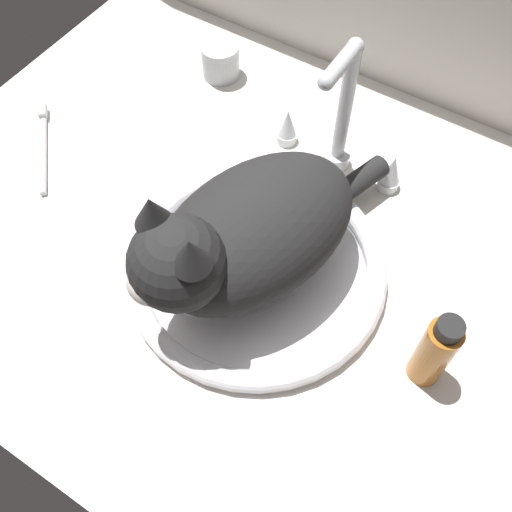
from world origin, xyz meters
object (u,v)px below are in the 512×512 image
cat (241,238)px  metal_jar (221,60)px  sink_basin (256,267)px  faucet (340,125)px  amber_bottle (435,351)px  toothbrush (43,146)px

cat → metal_jar: bearing=128.0°
sink_basin → faucet: faucet is taller
faucet → amber_bottle: 33.90cm
faucet → toothbrush: (-39.54, -20.80, -7.93)cm
metal_jar → cat: bearing=-52.0°
sink_basin → faucet: (-0.00, 22.05, 7.30)cm
amber_bottle → metal_jar: (-50.46, 31.00, -3.15)cm
cat → metal_jar: 41.45cm
cat → metal_jar: size_ratio=6.19×
amber_bottle → metal_jar: 59.30cm
amber_bottle → faucet: bearing=136.8°
sink_basin → metal_jar: metal_jar is taller
amber_bottle → toothbrush: bearing=177.9°
cat → toothbrush: size_ratio=2.84×
sink_basin → toothbrush: 39.57cm
sink_basin → cat: cat is taller
faucet → metal_jar: bearing=163.0°
sink_basin → cat: (-0.71, -2.21, 9.16)cm
metal_jar → sink_basin: bearing=-49.2°
toothbrush → cat: bearing=-5.1°
faucet → metal_jar: (-25.81, 7.87, -5.63)cm
amber_bottle → toothbrush: size_ratio=0.92×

